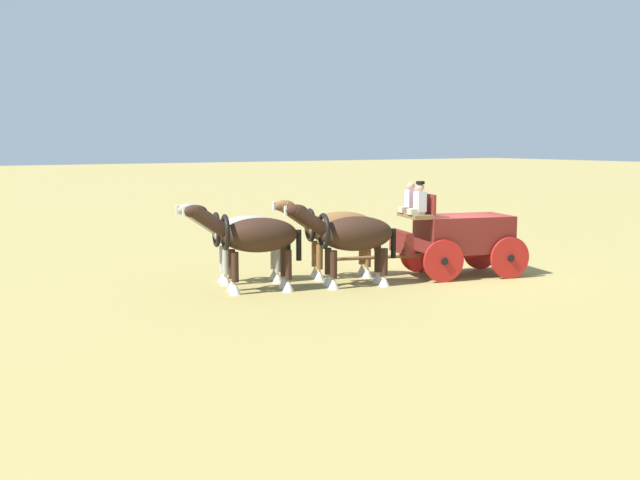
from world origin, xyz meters
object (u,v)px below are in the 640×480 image
Objects in this scene: show_wagon at (458,235)px; draft_horse_rear_near at (351,236)px; draft_horse_rear_off at (336,230)px; draft_horse_lead_off at (245,234)px; draft_horse_lead_near at (254,238)px.

show_wagon is 3.51m from draft_horse_rear_near.
draft_horse_rear_off is (-0.34, -1.25, 0.01)m from draft_horse_rear_near.
draft_horse_rear_near is at bearing 137.98° from draft_horse_lead_off.
draft_horse_lead_off is (2.16, -1.95, -0.02)m from draft_horse_rear_near.
draft_horse_lead_near is 1.30m from draft_horse_lead_off.
draft_horse_rear_near is at bearing 164.54° from draft_horse_lead_near.
draft_horse_lead_off is at bearing -21.60° from show_wagon.
draft_horse_rear_near reaches higher than draft_horse_lead_off.
draft_horse_lead_near is at bearing 74.37° from draft_horse_lead_off.
show_wagon reaches higher than draft_horse_rear_near.
show_wagon is 1.83× the size of draft_horse_lead_off.
show_wagon is 6.08m from draft_horse_lead_off.
show_wagon is 1.84× the size of draft_horse_rear_near.
draft_horse_lead_off is (-0.35, -1.25, -0.06)m from draft_horse_lead_near.
show_wagon reaches higher than draft_horse_lead_off.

